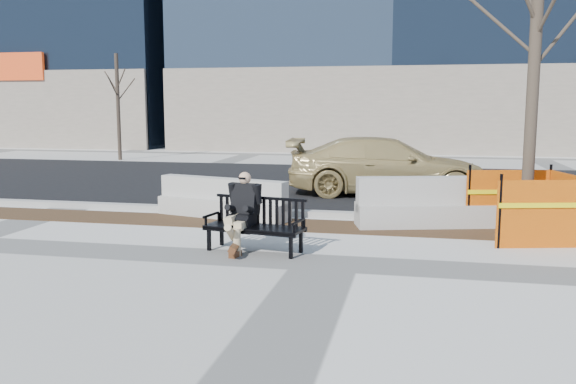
# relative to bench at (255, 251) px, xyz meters

# --- Properties ---
(ground) EXTENTS (120.00, 120.00, 0.00)m
(ground) POSITION_rel_bench_xyz_m (1.19, -0.45, 0.00)
(ground) COLOR beige
(ground) RESTS_ON ground
(mulch_strip) EXTENTS (40.00, 1.20, 0.02)m
(mulch_strip) POSITION_rel_bench_xyz_m (1.19, 2.15, 0.00)
(mulch_strip) COLOR #47301C
(mulch_strip) RESTS_ON ground
(asphalt_street) EXTENTS (60.00, 10.40, 0.01)m
(asphalt_street) POSITION_rel_bench_xyz_m (1.19, 8.35, 0.00)
(asphalt_street) COLOR black
(asphalt_street) RESTS_ON ground
(curb) EXTENTS (60.00, 0.25, 0.12)m
(curb) POSITION_rel_bench_xyz_m (1.19, 3.10, 0.06)
(curb) COLOR #9E9B93
(curb) RESTS_ON ground
(bench) EXTENTS (1.66, 0.84, 0.84)m
(bench) POSITION_rel_bench_xyz_m (0.00, 0.00, 0.00)
(bench) COLOR black
(bench) RESTS_ON ground
(seated_man) EXTENTS (0.67, 0.96, 1.23)m
(seated_man) POSITION_rel_bench_xyz_m (-0.21, 0.08, 0.00)
(seated_man) COLOR black
(seated_man) RESTS_ON ground
(tree_fence) EXTENTS (2.87, 2.87, 5.92)m
(tree_fence) POSITION_rel_bench_xyz_m (4.26, 1.90, 0.00)
(tree_fence) COLOR orange
(tree_fence) RESTS_ON ground
(sedan) EXTENTS (5.13, 2.46, 1.44)m
(sedan) POSITION_rel_bench_xyz_m (1.68, 6.54, 0.00)
(sedan) COLOR tan
(sedan) RESTS_ON ground
(jersey_barrier_left) EXTENTS (2.87, 1.29, 0.81)m
(jersey_barrier_left) POSITION_rel_bench_xyz_m (-1.37, 2.62, 0.00)
(jersey_barrier_left) COLOR #AAA89F
(jersey_barrier_left) RESTS_ON ground
(jersey_barrier_right) EXTENTS (3.35, 1.49, 0.94)m
(jersey_barrier_right) POSITION_rel_bench_xyz_m (2.95, 2.62, 0.00)
(jersey_barrier_right) COLOR #A6A39C
(jersey_barrier_right) RESTS_ON ground
(far_tree_left) EXTENTS (2.22, 2.22, 4.65)m
(far_tree_left) POSITION_rel_bench_xyz_m (-9.56, 14.15, 0.00)
(far_tree_left) COLOR #3F3329
(far_tree_left) RESTS_ON ground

